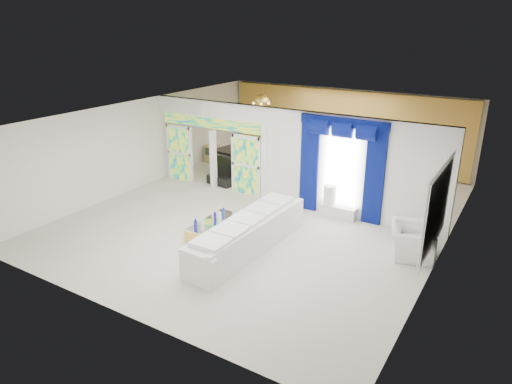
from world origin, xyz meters
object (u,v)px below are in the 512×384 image
Objects in this scene: coffee_table at (212,227)px; white_sofa at (248,236)px; console_table at (338,211)px; grand_piano at (244,160)px; armchair at (412,241)px.

white_sofa is at bearing -12.53° from coffee_table.
console_table is at bearing 48.84° from coffee_table.
coffee_table is 5.42m from grand_piano.
coffee_table is at bearing -131.16° from console_table.
white_sofa is 3.36m from console_table.
armchair reaches higher than console_table.
white_sofa is at bearing 102.46° from armchair.
white_sofa is 3.80× the size of console_table.
grand_piano reaches higher than console_table.
white_sofa is 2.49× the size of coffee_table.
white_sofa reaches higher than coffee_table.
console_table is at bearing -16.75° from grand_piano.
armchair is at bearing 17.78° from coffee_table.
grand_piano is at bearing 125.94° from white_sofa.
grand_piano is at bearing 113.56° from coffee_table.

